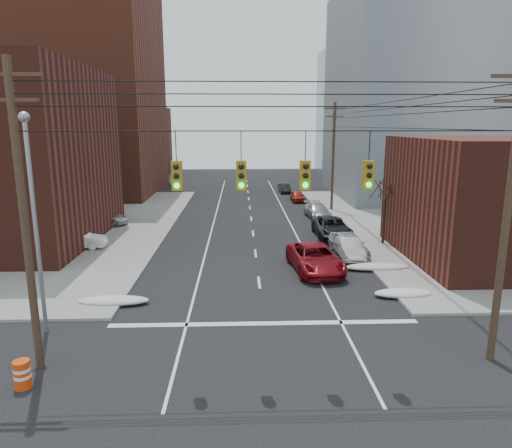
{
  "coord_description": "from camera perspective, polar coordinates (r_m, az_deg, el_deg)",
  "views": [
    {
      "loc": [
        -1.04,
        -12.66,
        8.81
      ],
      "look_at": [
        -0.11,
        13.92,
        3.0
      ],
      "focal_mm": 32.0,
      "sensor_mm": 36.0,
      "label": 1
    }
  ],
  "objects": [
    {
      "name": "lot_car_b",
      "position": [
        42.2,
        -18.73,
        0.69
      ],
      "size": [
        4.51,
        2.09,
        1.25
      ],
      "primitive_type": "imported",
      "rotation": [
        0.0,
        0.0,
        1.57
      ],
      "color": "silver",
      "rests_on": "sidewalk_nw"
    },
    {
      "name": "red_pickup",
      "position": [
        28.2,
        7.4,
        -4.27
      ],
      "size": [
        3.26,
        6.04,
        1.61
      ],
      "primitive_type": "imported",
      "rotation": [
        0.0,
        0.0,
        0.1
      ],
      "color": "maroon",
      "rests_on": "ground"
    },
    {
      "name": "snow_ne",
      "position": [
        25.22,
        17.87,
        -8.23
      ],
      "size": [
        3.0,
        1.08,
        0.42
      ],
      "primitive_type": "ellipsoid",
      "color": "silver",
      "rests_on": "ground"
    },
    {
      "name": "street_light",
      "position": [
        20.75,
        -26.06,
        1.99
      ],
      "size": [
        0.44,
        0.44,
        9.32
      ],
      "color": "gray",
      "rests_on": "ground"
    },
    {
      "name": "parked_car_c",
      "position": [
        36.81,
        9.46,
        -0.45
      ],
      "size": [
        2.61,
        5.61,
        1.56
      ],
      "primitive_type": "imported",
      "rotation": [
        0.0,
        0.0,
        -0.01
      ],
      "color": "black",
      "rests_on": "ground"
    },
    {
      "name": "lot_car_a",
      "position": [
        34.91,
        -21.31,
        -1.82
      ],
      "size": [
        3.92,
        1.5,
        1.27
      ],
      "primitive_type": "imported",
      "rotation": [
        0.0,
        0.0,
        1.61
      ],
      "color": "white",
      "rests_on": "sidewalk_nw"
    },
    {
      "name": "building_glass",
      "position": [
        86.4,
        15.26,
        13.36
      ],
      "size": [
        20.0,
        18.0,
        22.0
      ],
      "primitive_type": "cube",
      "color": "gray",
      "rests_on": "ground"
    },
    {
      "name": "utility_pole_left",
      "position": [
        17.61,
        -27.04,
        1.07
      ],
      "size": [
        2.2,
        0.28,
        11.0
      ],
      "color": "#473323",
      "rests_on": "ground"
    },
    {
      "name": "parked_car_f",
      "position": [
        60.49,
        3.56,
        4.51
      ],
      "size": [
        1.46,
        3.75,
        1.22
      ],
      "primitive_type": "imported",
      "rotation": [
        0.0,
        0.0,
        0.05
      ],
      "color": "black",
      "rests_on": "ground"
    },
    {
      "name": "building_brick_far",
      "position": [
        90.23,
        -18.35,
        9.93
      ],
      "size": [
        22.0,
        18.0,
        12.0
      ],
      "primitive_type": "cube",
      "color": "#502118",
      "rests_on": "ground"
    },
    {
      "name": "parked_car_d",
      "position": [
        44.31,
        7.7,
        1.65
      ],
      "size": [
        2.37,
        4.89,
        1.37
      ],
      "primitive_type": "imported",
      "rotation": [
        0.0,
        0.0,
        0.1
      ],
      "color": "#9D9DA2",
      "rests_on": "ground"
    },
    {
      "name": "parked_car_e",
      "position": [
        53.58,
        5.21,
        3.48
      ],
      "size": [
        1.5,
        3.67,
        1.25
      ],
      "primitive_type": "imported",
      "rotation": [
        0.0,
        0.0,
        0.01
      ],
      "color": "maroon",
      "rests_on": "ground"
    },
    {
      "name": "lot_car_c",
      "position": [
        41.66,
        -28.65,
        -0.26
      ],
      "size": [
        4.71,
        2.06,
        1.35
      ],
      "primitive_type": "imported",
      "rotation": [
        0.0,
        0.0,
        1.61
      ],
      "color": "black",
      "rests_on": "sidewalk_nw"
    },
    {
      "name": "bare_tree",
      "position": [
        34.95,
        15.73,
        1.16
      ],
      "size": [
        2.09,
        2.2,
        4.93
      ],
      "color": "black",
      "rests_on": "ground"
    },
    {
      "name": "traffic_signals",
      "position": [
        15.76,
        2.15,
        6.33
      ],
      "size": [
        17.0,
        0.42,
        2.02
      ],
      "color": "black",
      "rests_on": "ground"
    },
    {
      "name": "construction_barrel",
      "position": [
        18.15,
        -27.18,
        -16.34
      ],
      "size": [
        0.71,
        0.71,
        0.99
      ],
      "rotation": [
        0.0,
        0.0,
        0.3
      ],
      "color": "#E43C0C",
      "rests_on": "ground"
    },
    {
      "name": "lot_car_d",
      "position": [
        40.61,
        -27.28,
        -0.34
      ],
      "size": [
        4.56,
        3.22,
        1.44
      ],
      "primitive_type": "imported",
      "rotation": [
        0.0,
        0.0,
        1.17
      ],
      "color": "#A4A3A8",
      "rests_on": "sidewalk_nw"
    },
    {
      "name": "parked_car_a",
      "position": [
        32.03,
        11.5,
        -2.47
      ],
      "size": [
        2.31,
        4.69,
        1.54
      ],
      "primitive_type": "imported",
      "rotation": [
        0.0,
        0.0,
        0.11
      ],
      "color": "silver",
      "rests_on": "ground"
    },
    {
      "name": "utility_pole_right",
      "position": [
        18.59,
        28.93,
        1.41
      ],
      "size": [
        2.2,
        0.28,
        11.0
      ],
      "color": "#473323",
      "rests_on": "ground"
    },
    {
      "name": "building_office",
      "position": [
        61.28,
        20.82,
        15.0
      ],
      "size": [
        22.0,
        20.0,
        25.0
      ],
      "primitive_type": "cube",
      "color": "gray",
      "rests_on": "ground"
    },
    {
      "name": "building_brick_tall",
      "position": [
        65.15,
        -23.7,
        16.78
      ],
      "size": [
        24.0,
        20.0,
        30.0
      ],
      "primitive_type": "cube",
      "color": "brown",
      "rests_on": "ground"
    },
    {
      "name": "snow_nw",
      "position": [
        24.16,
        -17.36,
        -9.12
      ],
      "size": [
        3.5,
        1.08,
        0.42
      ],
      "primitive_type": "ellipsoid",
      "color": "silver",
      "rests_on": "ground"
    },
    {
      "name": "parked_car_b",
      "position": [
        31.43,
        11.59,
        -2.97
      ],
      "size": [
        1.39,
        3.97,
        1.31
      ],
      "primitive_type": "imported",
      "rotation": [
        0.0,
        0.0,
        0.0
      ],
      "color": "silver",
      "rests_on": "ground"
    },
    {
      "name": "ground",
      "position": [
        15.46,
        2.39,
        -22.43
      ],
      "size": [
        160.0,
        160.0,
        0.0
      ],
      "primitive_type": "plane",
      "color": "black",
      "rests_on": "ground"
    },
    {
      "name": "snow_east_far",
      "position": [
        29.26,
        14.92,
        -5.2
      ],
      "size": [
        4.0,
        1.08,
        0.42
      ],
      "primitive_type": "ellipsoid",
      "color": "silver",
      "rests_on": "ground"
    },
    {
      "name": "utility_pole_far",
      "position": [
        47.72,
        9.63,
        8.52
      ],
      "size": [
        2.2,
        0.28,
        11.0
      ],
      "color": "#473323",
      "rests_on": "ground"
    }
  ]
}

